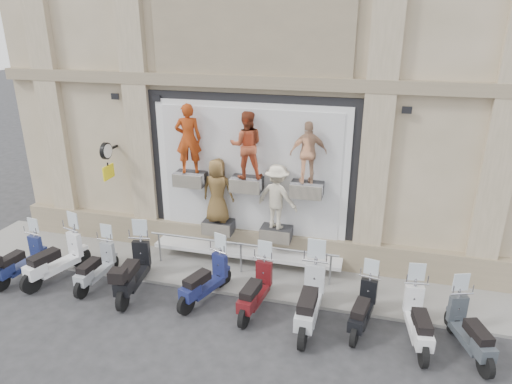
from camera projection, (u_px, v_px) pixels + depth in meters
ground at (215, 320)px, 10.14m from camera, size 90.00×90.00×0.00m
sidewalk at (242, 271)px, 12.02m from camera, size 16.00×2.20×0.08m
building at (285, 28)px, 14.32m from camera, size 14.00×8.60×12.00m
shop_vitrine at (250, 179)px, 11.76m from camera, size 5.60×0.92×4.30m
guard_rail at (241, 259)px, 11.78m from camera, size 5.06×0.10×0.93m
clock_sign_bracket at (107, 156)px, 12.32m from camera, size 0.10×0.80×1.02m
scooter_a at (19, 253)px, 11.57m from camera, size 0.70×1.81×1.43m
scooter_b at (54, 251)px, 11.47m from camera, size 1.13×2.09×1.63m
scooter_c at (95, 259)px, 11.28m from camera, size 0.57×1.75×1.41m
scooter_d at (132, 262)px, 10.90m from camera, size 0.88×2.10×1.65m
scooter_e at (205, 272)px, 10.62m from camera, size 1.13×1.92×1.50m
scooter_f at (255, 282)px, 10.25m from camera, size 0.74×1.87×1.48m
scooter_g at (310, 290)px, 9.69m from camera, size 0.65×2.15×1.74m
scooter_h at (363, 300)px, 9.65m from camera, size 0.80×1.78×1.40m
scooter_i at (420, 311)px, 9.19m from camera, size 0.79×1.92×1.51m
scooter_j at (472, 322)px, 8.92m from camera, size 1.09×1.86×1.46m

